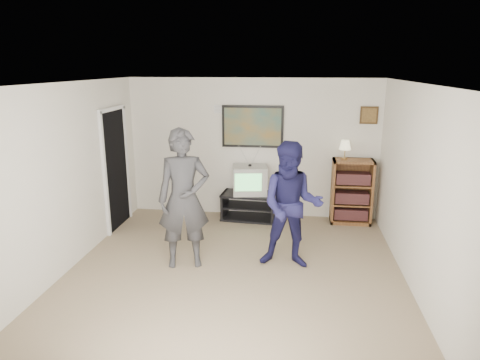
% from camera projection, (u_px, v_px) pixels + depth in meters
% --- Properties ---
extents(room_shell, '(4.51, 5.00, 2.51)m').
position_uv_depth(room_shell, '(236.00, 179.00, 5.67)').
color(room_shell, '#726748').
rests_on(room_shell, ground).
extents(media_stand, '(1.01, 0.62, 0.48)m').
position_uv_depth(media_stand, '(249.00, 206.00, 7.74)').
color(media_stand, black).
rests_on(media_stand, room_shell).
extents(crt_television, '(0.66, 0.58, 0.50)m').
position_uv_depth(crt_television, '(250.00, 180.00, 7.61)').
color(crt_television, '#A9AAA4').
rests_on(crt_television, media_stand).
extents(bookshelf, '(0.69, 0.40, 1.14)m').
position_uv_depth(bookshelf, '(352.00, 191.00, 7.48)').
color(bookshelf, '#562C1A').
rests_on(bookshelf, room_shell).
extents(table_lamp, '(0.20, 0.20, 0.32)m').
position_uv_depth(table_lamp, '(345.00, 150.00, 7.35)').
color(table_lamp, '#F9F0BD').
rests_on(table_lamp, bookshelf).
extents(person_tall, '(0.80, 0.63, 1.92)m').
position_uv_depth(person_tall, '(184.00, 199.00, 5.78)').
color(person_tall, '#313134').
rests_on(person_tall, room_shell).
extents(person_short, '(0.88, 0.70, 1.75)m').
position_uv_depth(person_short, '(292.00, 206.00, 5.76)').
color(person_short, '#1B1946').
rests_on(person_short, room_shell).
extents(controller_left, '(0.05, 0.13, 0.04)m').
position_uv_depth(controller_left, '(187.00, 176.00, 5.86)').
color(controller_left, white).
rests_on(controller_left, person_tall).
extents(controller_right, '(0.06, 0.11, 0.03)m').
position_uv_depth(controller_right, '(290.00, 189.00, 5.99)').
color(controller_right, white).
rests_on(controller_right, person_short).
extents(poster, '(1.10, 0.03, 0.75)m').
position_uv_depth(poster, '(253.00, 127.00, 7.61)').
color(poster, black).
rests_on(poster, room_shell).
extents(air_vent, '(0.28, 0.02, 0.14)m').
position_uv_depth(air_vent, '(222.00, 109.00, 7.60)').
color(air_vent, white).
rests_on(air_vent, room_shell).
extents(small_picture, '(0.30, 0.03, 0.30)m').
position_uv_depth(small_picture, '(369.00, 115.00, 7.30)').
color(small_picture, '#372611').
rests_on(small_picture, room_shell).
extents(doorway, '(0.03, 0.85, 2.00)m').
position_uv_depth(doorway, '(116.00, 170.00, 7.22)').
color(doorway, black).
rests_on(doorway, room_shell).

